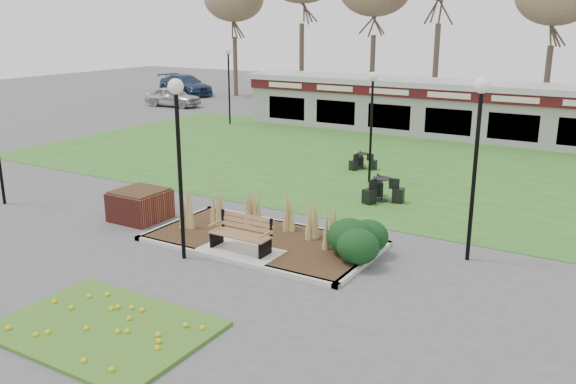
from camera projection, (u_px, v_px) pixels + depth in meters
The scene contains 16 objects.
ground at pixel (237, 257), 16.04m from camera, with size 100.00×100.00×0.00m, color #515154.
lawn at pixel (401, 166), 25.94m from camera, with size 34.00×16.00×0.02m, color #2F6720.
flower_bed at pixel (104, 327), 12.22m from camera, with size 4.20×3.00×0.16m.
planting_bed at pixel (305, 237), 16.42m from camera, with size 6.75×3.40×1.27m.
park_bench at pixel (242, 233), 16.08m from camera, with size 1.70×0.66×0.93m.
brick_planter at pixel (140, 205), 18.91m from camera, with size 1.50×1.50×0.95m.
food_pavilion at pixel (457, 109), 32.12m from camera, with size 24.60×3.40×2.90m.
lamp_post_near_right at pixel (478, 130), 14.91m from camera, with size 0.39×0.39×4.68m.
lamp_post_mid_left at pixel (178, 130), 15.01m from camera, with size 0.39×0.39×4.65m.
lamp_post_mid_right at pixel (372, 103), 22.49m from camera, with size 0.35×0.35×4.18m.
lamp_post_far_left at pixel (229, 69), 35.43m from camera, with size 0.37×0.37×4.45m.
bistro_set_a at pixel (362, 163), 25.38m from camera, with size 1.11×1.21×0.64m.
bistro_set_d at pixel (381, 193), 20.87m from camera, with size 1.40×1.49×0.80m.
car_silver at pixel (173, 97), 43.50m from camera, with size 1.67×4.15×1.41m, color #BAB9BF.
car_black at pixel (301, 95), 44.56m from camera, with size 1.45×4.17×1.37m, color black.
car_blue at pixel (185, 85), 50.18m from camera, with size 2.30×5.65×1.64m, color navy.
Camera 1 is at (8.82, -12.16, 6.01)m, focal length 38.00 mm.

